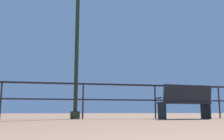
{
  "coord_description": "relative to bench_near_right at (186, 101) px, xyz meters",
  "views": [
    {
      "loc": [
        -0.74,
        -0.27,
        0.22
      ],
      "look_at": [
        0.76,
        6.58,
        1.38
      ],
      "focal_mm": 40.24,
      "sensor_mm": 36.0,
      "label": 1
    }
  ],
  "objects": [
    {
      "name": "bench_near_right",
      "position": [
        0.0,
        0.0,
        0.0
      ],
      "size": [
        1.57,
        0.76,
        0.97
      ],
      "color": "black",
      "rests_on": "ground_plane"
    },
    {
      "name": "pier_railing",
      "position": [
        -2.91,
        0.66,
        0.25
      ],
      "size": [
        22.38,
        0.05,
        1.04
      ],
      "color": "black",
      "rests_on": "ground_plane"
    },
    {
      "name": "lamppost_center",
      "position": [
        -3.11,
        0.86,
        1.7
      ],
      "size": [
        0.29,
        0.29,
        4.36
      ],
      "color": "#232D1C",
      "rests_on": "ground_plane"
    }
  ]
}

